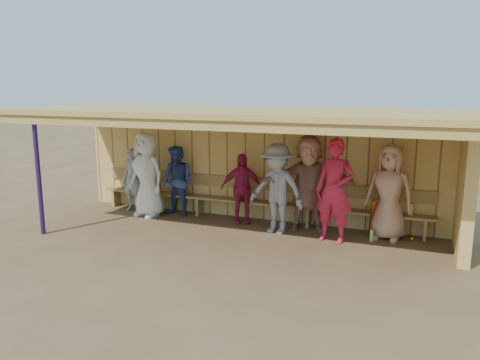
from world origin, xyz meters
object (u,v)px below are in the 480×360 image
Objects in this scene: player_d at (241,189)px; bench at (253,197)px; player_b at (147,175)px; player_h at (389,192)px; player_e at (277,189)px; player_f at (308,183)px; player_g at (334,190)px; player_c at (178,181)px; player_a at (133,180)px.

player_d is 0.41m from bench.
player_b is 0.25× the size of bench.
player_e is at bearing -158.94° from player_h.
player_e is 0.92× the size of player_f.
player_g reaches higher than player_e.
player_d is at bearing -115.74° from bench.
player_c is at bearing -178.59° from player_g.
player_c is 3.69m from player_g.
player_b is (0.55, -0.24, 0.21)m from player_a.
player_b is 0.71m from player_c.
player_d is 0.83× the size of player_e.
player_g is at bearing -141.67° from player_h.
player_g is at bearing 10.55° from player_b.
player_f is 1.58m from player_h.
player_c is at bearing 158.25° from player_d.
bench is (1.71, 0.31, -0.28)m from player_c.
player_d is 0.82× the size of player_h.
player_b is 1.20× the size of player_c.
player_c reaches higher than bench.
player_c is 2.51m from player_e.
player_d is 0.20× the size of bench.
bench is (2.35, 0.57, -0.44)m from player_b.
player_c is 0.87× the size of player_h.
player_a is 0.81× the size of player_h.
bench is (-1.32, 0.31, -0.47)m from player_f.
player_b is 2.46m from bench.
player_b is 3.68m from player_f.
player_f reaches higher than player_h.
player_b is 1.27× the size of player_d.
player_e reaches higher than player_d.
player_g is (0.62, -0.51, 0.00)m from player_f.
player_a is 4.23m from player_f.
player_a is 1.19m from player_c.
player_d is (2.75, 0.03, 0.01)m from player_a.
player_f is (3.67, 0.27, 0.03)m from player_b.
player_b reaches higher than player_e.
player_e is (3.67, -0.37, 0.16)m from player_a.
player_a is at bearing -169.27° from player_h.
player_f is (3.03, 0.00, 0.19)m from player_c.
player_e is at bearing -175.97° from player_g.
player_c is 0.81× the size of player_f.
player_a reaches higher than bench.
player_b reaches higher than player_h.
player_c is (0.64, 0.27, -0.16)m from player_b.
player_g is at bearing 7.21° from player_e.
player_g reaches higher than player_h.
player_e is at bearing -3.37° from player_a.
player_d is (1.56, 0.00, -0.04)m from player_c.
bench is at bearing 166.61° from player_g.
player_b is at bearing 169.61° from player_f.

